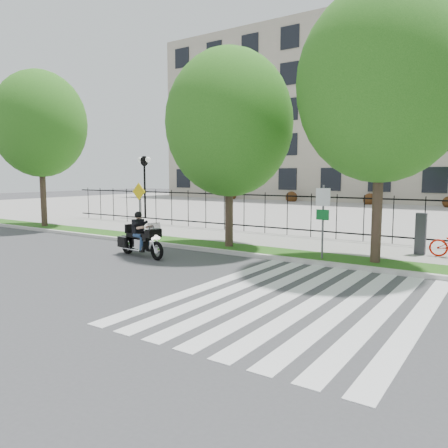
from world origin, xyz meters
The scene contains 15 objects.
ground centered at (0.00, 0.00, 0.00)m, with size 120.00×120.00×0.00m, color #3E3E40.
curb centered at (0.00, 4.10, 0.07)m, with size 60.00×0.20×0.15m, color beige.
grass_verge centered at (0.00, 4.95, 0.07)m, with size 60.00×1.50×0.15m, color #224E13.
sidewalk centered at (0.00, 7.45, 0.07)m, with size 60.00×3.50×0.15m, color gray.
plaza centered at (0.00, 25.00, 0.05)m, with size 80.00×34.00×0.10m, color gray.
crosswalk_stripes centered at (4.83, 0.00, 0.01)m, with size 5.70×8.00×0.01m, color silver, non-canonical shape.
iron_fence centered at (0.00, 9.20, 1.15)m, with size 30.00×0.06×2.00m, color black, non-canonical shape.
office_building centered at (0.00, 44.92, 9.97)m, with size 60.00×21.90×20.15m.
lamp_post_left centered at (-12.00, 12.00, 3.21)m, with size 1.06×0.70×4.25m.
street_tree_0 centered at (-12.88, 4.95, 5.74)m, with size 5.02×5.02×8.48m.
street_tree_1 centered at (-0.50, 4.95, 4.99)m, with size 4.98×4.98×7.71m.
street_tree_2 centered at (5.25, 4.95, 5.81)m, with size 5.37×5.37×8.76m.
sign_pole_regulatory centered at (3.56, 4.58, 1.74)m, with size 0.50×0.09×2.50m.
sign_pole_warning centered at (-5.09, 4.58, 1.74)m, with size 0.78×0.09×2.49m.
motorcycle_rider centered at (-2.36, 1.90, 0.67)m, with size 2.57×1.01×2.00m.
Camera 1 is at (9.04, -9.50, 3.01)m, focal length 35.00 mm.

